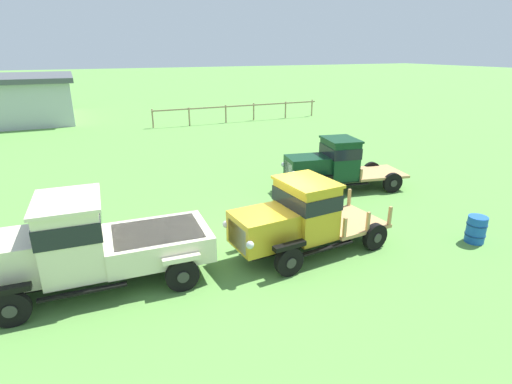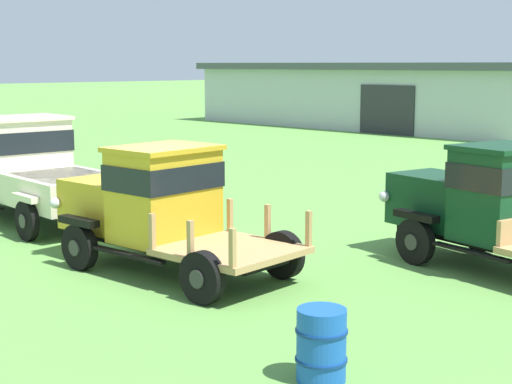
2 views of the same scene
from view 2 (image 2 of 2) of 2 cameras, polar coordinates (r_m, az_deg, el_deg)
name	(u,v)px [view 2 (image 2 of 2)]	position (r m, az deg, el deg)	size (l,w,h in m)	color
ground_plane	(159,259)	(14.07, -7.07, -4.83)	(240.00, 240.00, 0.00)	#5B9342
farm_shed	(393,94)	(44.75, 9.94, 7.03)	(21.65, 10.46, 3.48)	#B2B7BC
vintage_truck_foreground_near	(28,168)	(18.07, -16.28, 1.66)	(5.72, 2.48, 2.27)	black
vintage_truck_second_in_line	(154,204)	(13.23, -7.40, -0.90)	(4.75, 2.31, 2.09)	black
vintage_truck_midrow_center	(490,204)	(13.66, 16.68, -0.87)	(5.14, 2.54, 2.11)	black
oil_drum_beside_row	(321,345)	(8.68, 4.78, -11.02)	(0.57, 0.57, 0.81)	#1951B2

